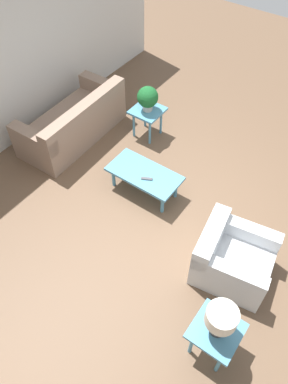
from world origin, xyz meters
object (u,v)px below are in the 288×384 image
at_px(sofa, 74,123).
at_px(side_table_lamp, 215,333).
at_px(armchair, 231,258).
at_px(coffee_table, 144,175).
at_px(table_lamp, 221,319).
at_px(side_table_plant, 148,114).
at_px(potted_plant, 148,98).

distance_m(sofa, side_table_lamp, 4.00).
bearing_deg(armchair, side_table_lamp, -172.45).
bearing_deg(coffee_table, table_lamp, 143.08).
relative_size(sofa, side_table_plant, 3.66).
bearing_deg(table_lamp, coffee_table, -36.92).
xyz_separation_m(sofa, side_table_plant, (-0.95, -0.76, 0.14)).
height_order(sofa, side_table_plant, sofa).
distance_m(side_table_lamp, table_lamp, 0.36).
relative_size(sofa, side_table_lamp, 3.66).
height_order(sofa, armchair, sofa).
relative_size(side_table_plant, side_table_lamp, 1.00).
relative_size(armchair, side_table_plant, 1.91).
height_order(side_table_plant, side_table_lamp, same).
xyz_separation_m(sofa, side_table_lamp, (-3.59, 1.77, 0.14)).
bearing_deg(armchair, side_table_plant, 47.19).
relative_size(coffee_table, side_table_plant, 2.06).
height_order(sofa, side_table_lamp, sofa).
bearing_deg(armchair, coffee_table, 64.50).
distance_m(sofa, coffee_table, 1.69).
distance_m(sofa, table_lamp, 4.03).
relative_size(coffee_table, table_lamp, 2.56).
bearing_deg(sofa, side_table_lamp, 62.08).
xyz_separation_m(potted_plant, table_lamp, (-2.64, 2.53, 0.04)).
bearing_deg(armchair, sofa, 67.21).
xyz_separation_m(coffee_table, side_table_plant, (0.71, -1.08, 0.09)).
height_order(side_table_lamp, potted_plant, potted_plant).
bearing_deg(side_table_plant, table_lamp, 136.19).
xyz_separation_m(sofa, table_lamp, (-3.59, 1.77, 0.49)).
bearing_deg(table_lamp, sofa, -26.24).
bearing_deg(sofa, coffee_table, 77.45).
bearing_deg(potted_plant, armchair, 146.38).
distance_m(armchair, side_table_lamp, 1.02).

